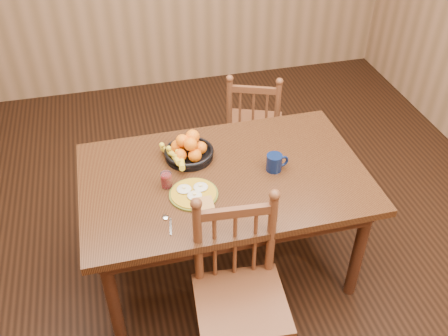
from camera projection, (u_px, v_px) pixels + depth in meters
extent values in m
cube|color=black|center=(224.00, 264.00, 3.27)|extent=(4.50, 5.00, 0.01)
cube|color=black|center=(224.00, 178.00, 2.81)|extent=(1.60, 1.00, 0.04)
cube|color=black|center=(208.00, 146.00, 3.18)|extent=(1.40, 0.04, 0.10)
cube|color=black|center=(244.00, 240.00, 2.54)|extent=(1.40, 0.04, 0.10)
cube|color=black|center=(340.00, 169.00, 3.00)|extent=(0.04, 0.84, 0.10)
cube|color=black|center=(96.00, 209.00, 2.72)|extent=(0.04, 0.84, 0.10)
cylinder|color=black|center=(113.00, 301.00, 2.61)|extent=(0.07, 0.07, 0.70)
cylinder|color=black|center=(358.00, 252.00, 2.88)|extent=(0.07, 0.07, 0.70)
cylinder|color=black|center=(104.00, 201.00, 3.22)|extent=(0.07, 0.07, 0.70)
cylinder|color=black|center=(307.00, 168.00, 3.48)|extent=(0.07, 0.07, 0.70)
cube|color=#502E18|center=(254.00, 126.00, 3.78)|extent=(0.52, 0.51, 0.04)
cylinder|color=#502E18|center=(275.00, 139.00, 4.02)|extent=(0.03, 0.03, 0.40)
cylinder|color=#502E18|center=(234.00, 136.00, 4.06)|extent=(0.03, 0.03, 0.40)
cylinder|color=#502E18|center=(273.00, 163.00, 3.78)|extent=(0.03, 0.03, 0.40)
cylinder|color=#502E18|center=(229.00, 159.00, 3.81)|extent=(0.03, 0.03, 0.40)
cylinder|color=#502E18|center=(277.00, 112.00, 3.48)|extent=(0.04, 0.04, 0.48)
cylinder|color=#502E18|center=(229.00, 109.00, 3.51)|extent=(0.04, 0.04, 0.48)
cylinder|color=#502E18|center=(253.00, 116.00, 3.52)|extent=(0.02, 0.02, 0.37)
cube|color=#502E18|center=(254.00, 90.00, 3.39)|extent=(0.32, 0.15, 0.05)
cube|color=#502E18|center=(241.00, 305.00, 2.47)|extent=(0.48, 0.46, 0.04)
cylinder|color=#502E18|center=(202.00, 310.00, 2.73)|extent=(0.04, 0.04, 0.44)
cylinder|color=#502E18|center=(267.00, 300.00, 2.78)|extent=(0.04, 0.04, 0.44)
cylinder|color=#502E18|center=(198.00, 244.00, 2.43)|extent=(0.04, 0.04, 0.53)
cylinder|color=#502E18|center=(271.00, 235.00, 2.48)|extent=(0.04, 0.04, 0.53)
cylinder|color=#502E18|center=(235.00, 246.00, 2.48)|extent=(0.02, 0.02, 0.41)
cube|color=#502E18|center=(236.00, 212.00, 2.34)|extent=(0.37, 0.06, 0.05)
cylinder|color=#59601E|center=(194.00, 194.00, 2.66)|extent=(0.26, 0.26, 0.01)
cylinder|color=#B68917|center=(194.00, 193.00, 2.66)|extent=(0.24, 0.24, 0.01)
ellipsoid|color=silver|center=(184.00, 189.00, 2.67)|extent=(0.08, 0.08, 0.01)
cube|color=#F2E08C|center=(184.00, 187.00, 2.66)|extent=(0.02, 0.02, 0.01)
ellipsoid|color=silver|center=(201.00, 187.00, 2.68)|extent=(0.08, 0.08, 0.01)
cube|color=#F2E08C|center=(201.00, 185.00, 2.68)|extent=(0.02, 0.02, 0.01)
ellipsoid|color=silver|center=(195.00, 195.00, 2.63)|extent=(0.08, 0.08, 0.01)
cube|color=#F2E08C|center=(195.00, 194.00, 2.62)|extent=(0.02, 0.02, 0.01)
cube|color=brown|center=(203.00, 204.00, 2.58)|extent=(0.11, 0.10, 0.01)
cube|color=silver|center=(194.00, 192.00, 2.68)|extent=(0.02, 0.15, 0.00)
cube|color=silver|center=(193.00, 181.00, 2.75)|extent=(0.03, 0.05, 0.00)
cube|color=silver|center=(171.00, 227.00, 2.48)|extent=(0.03, 0.12, 0.00)
ellipsoid|color=silver|center=(165.00, 217.00, 2.53)|extent=(0.03, 0.04, 0.01)
cylinder|color=#0A173B|center=(274.00, 163.00, 2.81)|extent=(0.09, 0.09, 0.10)
torus|color=#0A173B|center=(283.00, 161.00, 2.82)|extent=(0.07, 0.03, 0.07)
cylinder|color=black|center=(275.00, 156.00, 2.78)|extent=(0.08, 0.08, 0.00)
cylinder|color=silver|center=(166.00, 180.00, 2.70)|extent=(0.06, 0.06, 0.09)
cylinder|color=maroon|center=(167.00, 181.00, 2.70)|extent=(0.05, 0.05, 0.07)
cylinder|color=black|center=(189.00, 156.00, 2.92)|extent=(0.28, 0.28, 0.02)
torus|color=black|center=(189.00, 151.00, 2.90)|extent=(0.29, 0.29, 0.02)
cylinder|color=black|center=(189.00, 157.00, 2.93)|extent=(0.10, 0.10, 0.01)
sphere|color=orange|center=(201.00, 148.00, 2.91)|extent=(0.07, 0.07, 0.07)
sphere|color=orange|center=(190.00, 142.00, 2.95)|extent=(0.08, 0.08, 0.08)
sphere|color=orange|center=(178.00, 146.00, 2.91)|extent=(0.08, 0.08, 0.08)
sphere|color=orange|center=(180.00, 155.00, 2.85)|extent=(0.07, 0.07, 0.07)
sphere|color=orange|center=(195.00, 155.00, 2.84)|extent=(0.08, 0.08, 0.08)
sphere|color=orange|center=(193.00, 137.00, 2.88)|extent=(0.08, 0.08, 0.08)
sphere|color=orange|center=(182.00, 141.00, 2.85)|extent=(0.07, 0.07, 0.07)
sphere|color=orange|center=(191.00, 144.00, 2.82)|extent=(0.08, 0.08, 0.08)
cylinder|color=yellow|center=(175.00, 157.00, 2.85)|extent=(0.10, 0.17, 0.07)
cylinder|color=yellow|center=(170.00, 153.00, 2.89)|extent=(0.14, 0.15, 0.07)
cylinder|color=yellow|center=(182.00, 162.00, 2.82)|extent=(0.06, 0.18, 0.07)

